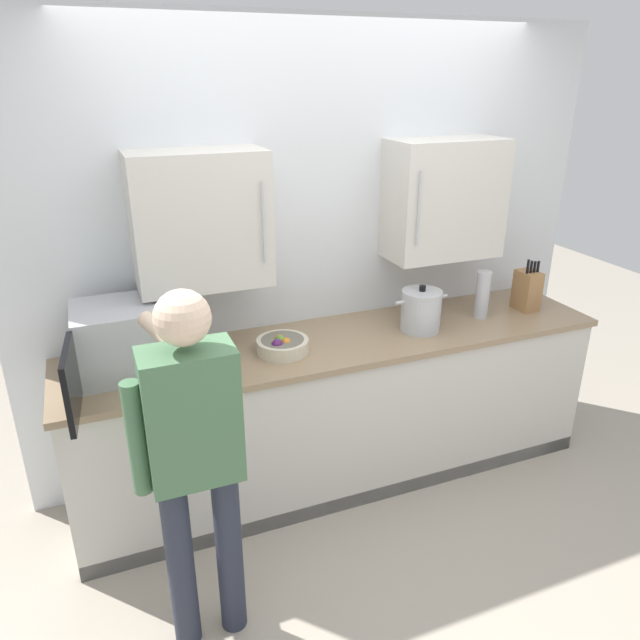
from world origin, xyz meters
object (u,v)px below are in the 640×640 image
knife_block (527,290)px  fruit_bowl (282,345)px  stock_pot (421,310)px  person_figure (193,447)px  microwave_oven (126,339)px  thermos_flask (483,294)px

knife_block → fruit_bowl: 1.58m
knife_block → stock_pot: 0.76m
stock_pot → person_figure: bearing=-152.8°
stock_pot → fruit_bowl: size_ratio=1.19×
microwave_oven → knife_block: bearing=-1.3°
stock_pot → person_figure: 1.59m
fruit_bowl → person_figure: person_figure is taller
fruit_bowl → stock_pot: bearing=-1.0°
microwave_oven → fruit_bowl: size_ratio=2.80×
stock_pot → fruit_bowl: bearing=179.0°
microwave_oven → person_figure: (0.16, -0.82, -0.13)m
stock_pot → microwave_oven: bearing=176.7°
microwave_oven → person_figure: 0.84m
fruit_bowl → knife_block: bearing=0.9°
knife_block → person_figure: 2.31m
thermos_flask → stock_pot: bearing=-175.8°
fruit_bowl → person_figure: 0.95m
stock_pot → knife_block: bearing=2.9°
knife_block → person_figure: bearing=-160.7°
microwave_oven → stock_pot: microwave_oven is taller
person_figure → stock_pot: bearing=27.2°
knife_block → thermos_flask: knife_block is taller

